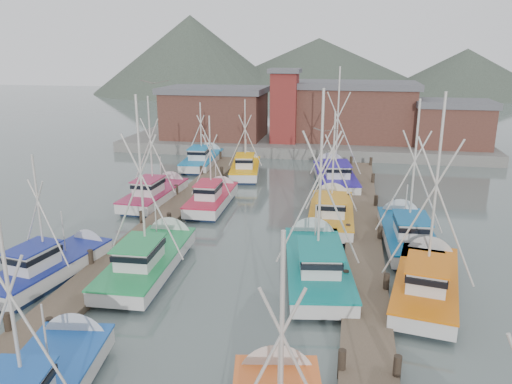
% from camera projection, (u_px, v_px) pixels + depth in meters
% --- Properties ---
extents(ground, '(260.00, 260.00, 0.00)m').
position_uv_depth(ground, '(239.00, 267.00, 28.36)').
color(ground, '#4A5955').
rests_on(ground, ground).
extents(dock_left, '(2.30, 46.00, 1.50)m').
position_uv_depth(dock_left, '(150.00, 230.00, 33.39)').
color(dock_left, brown).
rests_on(dock_left, ground).
extents(dock_right, '(2.30, 46.00, 1.50)m').
position_uv_depth(dock_right, '(364.00, 246.00, 30.84)').
color(dock_right, brown).
rests_on(dock_right, ground).
extents(quay, '(44.00, 16.00, 1.20)m').
position_uv_depth(quay, '(304.00, 142.00, 63.10)').
color(quay, slate).
rests_on(quay, ground).
extents(shed_left, '(12.72, 8.48, 6.20)m').
position_uv_depth(shed_left, '(215.00, 112.00, 62.19)').
color(shed_left, brown).
rests_on(shed_left, quay).
extents(shed_center, '(14.84, 9.54, 6.90)m').
position_uv_depth(shed_center, '(354.00, 110.00, 60.87)').
color(shed_center, brown).
rests_on(shed_center, quay).
extents(shed_right, '(8.48, 6.36, 5.20)m').
position_uv_depth(shed_right, '(452.00, 123.00, 56.27)').
color(shed_right, brown).
rests_on(shed_right, quay).
extents(lookout_tower, '(3.60, 3.60, 8.50)m').
position_uv_depth(lookout_tower, '(284.00, 105.00, 58.32)').
color(lookout_tower, maroon).
rests_on(lookout_tower, quay).
extents(distant_hills, '(175.00, 140.00, 42.00)m').
position_uv_depth(distant_hills, '(289.00, 91.00, 146.35)').
color(distant_hills, '#485547').
rests_on(distant_hills, ground).
extents(boat_4, '(4.23, 9.68, 10.61)m').
position_uv_depth(boat_4, '(151.00, 258.00, 27.84)').
color(boat_4, '#111E39').
rests_on(boat_4, ground).
extents(boat_5, '(4.63, 10.51, 11.05)m').
position_uv_depth(boat_5, '(316.00, 262.00, 27.27)').
color(boat_5, '#111E39').
rests_on(boat_5, ground).
extents(boat_6, '(3.81, 8.54, 7.53)m').
position_uv_depth(boat_6, '(55.00, 265.00, 26.96)').
color(boat_6, '#111E39').
rests_on(boat_6, ground).
extents(boat_7, '(4.33, 9.47, 10.92)m').
position_uv_depth(boat_7, '(427.00, 280.00, 25.18)').
color(boat_7, '#111E39').
rests_on(boat_7, ground).
extents(boat_8, '(3.16, 8.31, 7.82)m').
position_uv_depth(boat_8, '(213.00, 198.00, 39.14)').
color(boat_8, '#111E39').
rests_on(boat_8, ground).
extents(boat_9, '(3.60, 9.63, 8.78)m').
position_uv_depth(boat_9, '(331.00, 212.00, 35.72)').
color(boat_9, '#111E39').
rests_on(boat_9, ground).
extents(boat_10, '(3.75, 8.76, 9.22)m').
position_uv_depth(boat_10, '(157.00, 193.00, 40.32)').
color(boat_10, '#111E39').
rests_on(boat_10, ground).
extents(boat_11, '(4.05, 9.46, 10.00)m').
position_uv_depth(boat_11, '(406.00, 233.00, 31.68)').
color(boat_11, '#111E39').
rests_on(boat_11, ground).
extents(boat_12, '(3.74, 8.60, 8.04)m').
position_uv_depth(boat_12, '(246.00, 168.00, 48.92)').
color(boat_12, '#111E39').
rests_on(boat_12, ground).
extents(boat_13, '(4.74, 10.73, 11.46)m').
position_uv_depth(boat_13, '(334.00, 175.00, 46.01)').
color(boat_13, '#111E39').
rests_on(boat_13, ground).
extents(boat_14, '(3.45, 9.40, 7.50)m').
position_uv_depth(boat_14, '(203.00, 159.00, 52.73)').
color(boat_14, '#111E39').
rests_on(boat_14, ground).
extents(gull_near, '(1.54, 0.61, 0.24)m').
position_uv_depth(gull_near, '(154.00, 82.00, 25.26)').
color(gull_near, gray).
rests_on(gull_near, ground).
extents(gull_far, '(1.53, 0.66, 0.24)m').
position_uv_depth(gull_far, '(326.00, 130.00, 29.84)').
color(gull_far, gray).
rests_on(gull_far, ground).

